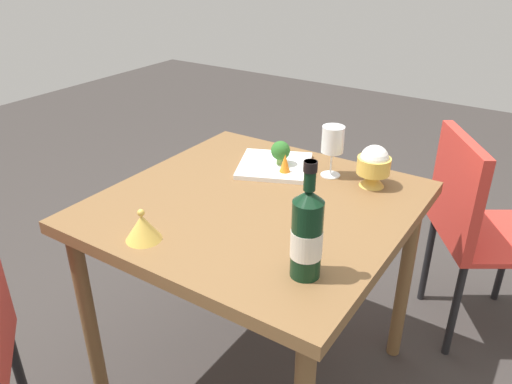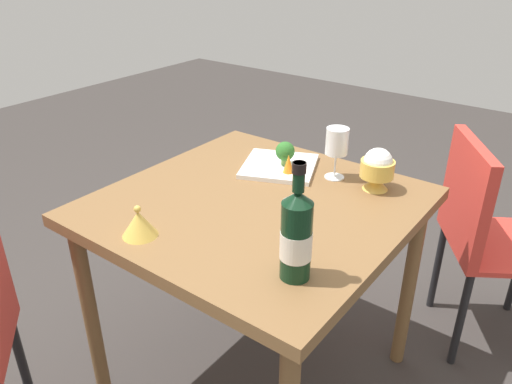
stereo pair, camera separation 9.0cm
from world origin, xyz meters
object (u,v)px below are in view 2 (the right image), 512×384
Objects in this scene: rice_bowl_lid at (139,223)px; carrot_garnish_left at (289,164)px; wine_bottle at (296,235)px; rice_bowl at (377,168)px; chair_near_window at (481,224)px; serving_plate at (279,166)px; wine_glass at (337,143)px; broccoli_floret at (285,152)px.

rice_bowl_lid is 0.58m from carrot_garnish_left.
wine_bottle is 0.58m from carrot_garnish_left.
wine_bottle is 0.56m from rice_bowl.
chair_near_window is 0.56m from rice_bowl.
serving_plate is (-0.05, -0.61, -0.03)m from rice_bowl_lid.
wine_glass is at bearing -145.85° from carrot_garnish_left.
chair_near_window is at bearing -144.69° from serving_plate.
carrot_garnish_left is at bearing -54.68° from wine_bottle.
wine_glass reaches higher than carrot_garnish_left.
rice_bowl is at bearing -68.66° from chair_near_window.
wine_glass is (0.42, 0.39, 0.35)m from chair_near_window.
wine_bottle reaches higher than serving_plate.
chair_near_window is 2.81× the size of wine_bottle.
wine_bottle is 4.69× the size of carrot_garnish_left.
rice_bowl_lid reaches higher than serving_plate.
carrot_garnish_left is (0.56, 0.48, 0.27)m from chair_near_window.
broccoli_floret is (-0.02, -0.01, 0.06)m from serving_plate.
serving_plate is at bearing 21.94° from broccoli_floret.
rice_bowl is (0.05, -0.56, -0.04)m from wine_bottle.
rice_bowl is at bearing -161.51° from carrot_garnish_left.
rice_bowl_lid is (0.40, 0.66, -0.04)m from rice_bowl.
chair_near_window reaches higher than carrot_garnish_left.
wine_glass is 2.09× the size of broccoli_floret.
wine_glass is 0.24m from serving_plate.
rice_bowl is 1.65× the size of broccoli_floret.
wine_glass is at bearing -80.55° from chair_near_window.
broccoli_floret is at bearing 13.19° from wine_glass.
serving_plate is (0.62, 0.44, 0.23)m from chair_near_window.
carrot_garnish_left is at bearing 18.49° from rice_bowl.
chair_near_window is at bearing -125.47° from rice_bowl.
broccoli_floret is 0.07m from carrot_garnish_left.
rice_bowl_lid is 1.55× the size of carrot_garnish_left.
wine_glass is 0.18m from carrot_garnish_left.
wine_glass is 2.78× the size of carrot_garnish_left.
serving_plate is (0.20, 0.05, -0.12)m from wine_glass.
rice_bowl is 0.30m from carrot_garnish_left.
wine_glass is 0.71m from rice_bowl_lid.
wine_bottle is at bearing 95.09° from rice_bowl.
rice_bowl_lid is 0.30× the size of serving_plate.
broccoli_floret is at bearing 8.07° from rice_bowl.
rice_bowl_lid is at bearing 85.29° from serving_plate.
chair_near_window is at bearing -137.37° from wine_glass.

